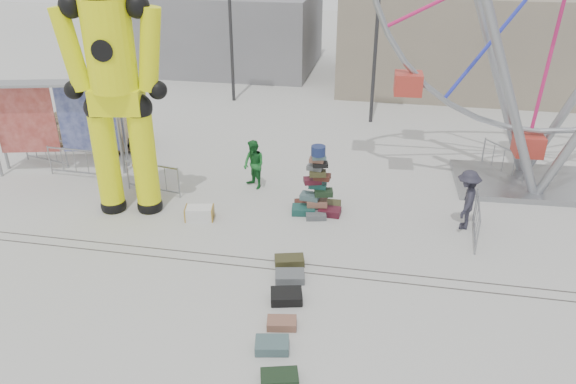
% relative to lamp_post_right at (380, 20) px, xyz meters
% --- Properties ---
extents(ground, '(90.00, 90.00, 0.00)m').
position_rel_lamp_post_right_xyz_m(ground, '(-3.09, -13.00, -4.48)').
color(ground, '#9E9E99').
rests_on(ground, ground).
extents(track_line_near, '(40.00, 0.04, 0.01)m').
position_rel_lamp_post_right_xyz_m(track_line_near, '(-3.09, -12.40, -4.48)').
color(track_line_near, '#47443F').
rests_on(track_line_near, ground).
extents(track_line_far, '(40.00, 0.04, 0.01)m').
position_rel_lamp_post_right_xyz_m(track_line_far, '(-3.09, -12.00, -4.48)').
color(track_line_far, '#47443F').
rests_on(track_line_far, ground).
extents(building_right, '(12.00, 8.00, 5.00)m').
position_rel_lamp_post_right_xyz_m(building_right, '(3.91, 7.00, -1.98)').
color(building_right, gray).
rests_on(building_right, ground).
extents(building_left, '(10.00, 8.00, 4.40)m').
position_rel_lamp_post_right_xyz_m(building_left, '(-9.09, 9.00, -2.28)').
color(building_left, gray).
rests_on(building_left, ground).
extents(lamp_post_right, '(1.41, 0.25, 8.00)m').
position_rel_lamp_post_right_xyz_m(lamp_post_right, '(0.00, 0.00, 0.00)').
color(lamp_post_right, '#2D2D30').
rests_on(lamp_post_right, ground).
extents(lamp_post_left, '(1.41, 0.25, 8.00)m').
position_rel_lamp_post_right_xyz_m(lamp_post_left, '(-7.00, 2.00, 0.00)').
color(lamp_post_left, '#2D2D30').
rests_on(lamp_post_left, ground).
extents(suitcase_tower, '(1.58, 1.40, 2.24)m').
position_rel_lamp_post_right_xyz_m(suitcase_tower, '(-1.30, -8.96, -3.85)').
color(suitcase_tower, '#1A4E46').
rests_on(suitcase_tower, ground).
extents(crash_test_dummy, '(3.15, 1.38, 7.88)m').
position_rel_lamp_post_right_xyz_m(crash_test_dummy, '(-7.11, -9.93, -0.33)').
color(crash_test_dummy, black).
rests_on(crash_test_dummy, ground).
extents(banner_scaffold, '(4.64, 1.87, 3.32)m').
position_rel_lamp_post_right_xyz_m(banner_scaffold, '(-10.81, -7.55, -1.98)').
color(banner_scaffold, gray).
rests_on(banner_scaffold, ground).
extents(steamer_trunk, '(0.95, 0.66, 0.40)m').
position_rel_lamp_post_right_xyz_m(steamer_trunk, '(-4.79, -10.13, -4.28)').
color(steamer_trunk, silver).
rests_on(steamer_trunk, ground).
extents(row_case_0, '(0.88, 0.64, 0.22)m').
position_rel_lamp_post_right_xyz_m(row_case_0, '(-1.60, -12.07, -4.37)').
color(row_case_0, '#3E3C1F').
rests_on(row_case_0, ground).
extents(row_case_1, '(0.84, 0.67, 0.21)m').
position_rel_lamp_post_right_xyz_m(row_case_1, '(-1.45, -12.78, -4.38)').
color(row_case_1, '#5B5F62').
rests_on(row_case_1, ground).
extents(row_case_2, '(0.88, 0.74, 0.25)m').
position_rel_lamp_post_right_xyz_m(row_case_2, '(-1.37, -13.65, -4.36)').
color(row_case_2, black).
rests_on(row_case_2, ground).
extents(row_case_3, '(0.74, 0.53, 0.20)m').
position_rel_lamp_post_right_xyz_m(row_case_3, '(-1.29, -14.62, -4.38)').
color(row_case_3, '#8F5C48').
rests_on(row_case_3, ground).
extents(row_case_4, '(0.81, 0.64, 0.23)m').
position_rel_lamp_post_right_xyz_m(row_case_4, '(-1.36, -15.39, -4.37)').
color(row_case_4, '#486568').
rests_on(row_case_4, ground).
extents(row_case_5, '(0.86, 0.64, 0.17)m').
position_rel_lamp_post_right_xyz_m(row_case_5, '(-1.02, -16.26, -4.40)').
color(row_case_5, black).
rests_on(row_case_5, ground).
extents(barricade_dummy_a, '(1.97, 0.55, 1.10)m').
position_rel_lamp_post_right_xyz_m(barricade_dummy_a, '(-11.84, -7.08, -3.93)').
color(barricade_dummy_a, gray).
rests_on(barricade_dummy_a, ground).
extents(barricade_dummy_b, '(2.00, 0.17, 1.10)m').
position_rel_lamp_post_right_xyz_m(barricade_dummy_b, '(-10.14, -7.95, -3.93)').
color(barricade_dummy_b, gray).
rests_on(barricade_dummy_b, ground).
extents(barricade_dummy_c, '(1.99, 0.45, 1.10)m').
position_rel_lamp_post_right_xyz_m(barricade_dummy_c, '(-6.88, -8.70, -3.93)').
color(barricade_dummy_c, gray).
rests_on(barricade_dummy_c, ground).
extents(barricade_wheel_front, '(0.26, 2.00, 1.10)m').
position_rel_lamp_post_right_xyz_m(barricade_wheel_front, '(3.46, -9.65, -3.93)').
color(barricade_wheel_front, gray).
rests_on(barricade_wheel_front, ground).
extents(barricade_wheel_back, '(1.25, 1.68, 1.10)m').
position_rel_lamp_post_right_xyz_m(barricade_wheel_back, '(4.87, -5.00, -3.93)').
color(barricade_wheel_back, gray).
rests_on(barricade_wheel_back, ground).
extents(pedestrian_red, '(0.70, 0.48, 1.86)m').
position_rel_lamp_post_right_xyz_m(pedestrian_red, '(-7.29, -8.55, -3.55)').
color(pedestrian_red, '#A51B17').
rests_on(pedestrian_red, ground).
extents(pedestrian_green, '(1.05, 1.03, 1.70)m').
position_rel_lamp_post_right_xyz_m(pedestrian_green, '(-3.66, -7.61, -3.63)').
color(pedestrian_green, '#186126').
rests_on(pedestrian_green, ground).
extents(pedestrian_black, '(1.17, 0.90, 1.86)m').
position_rel_lamp_post_right_xyz_m(pedestrian_black, '(-8.03, -7.20, -3.55)').
color(pedestrian_black, black).
rests_on(pedestrian_black, ground).
extents(pedestrian_grey, '(0.91, 1.31, 1.85)m').
position_rel_lamp_post_right_xyz_m(pedestrian_grey, '(3.18, -9.12, -3.56)').
color(pedestrian_grey, '#24232F').
rests_on(pedestrian_grey, ground).
extents(parked_suv, '(4.90, 2.55, 1.32)m').
position_rel_lamp_post_right_xyz_m(parked_suv, '(-11.16, -4.79, -3.82)').
color(parked_suv, tan).
rests_on(parked_suv, ground).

